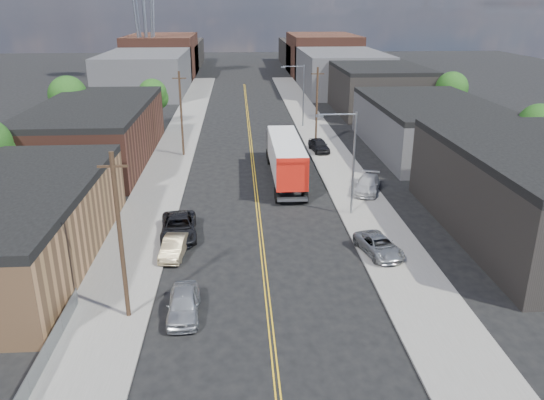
{
  "coord_description": "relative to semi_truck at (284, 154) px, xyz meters",
  "views": [
    {
      "loc": [
        -1.58,
        -17.09,
        17.2
      ],
      "look_at": [
        0.98,
        22.41,
        2.5
      ],
      "focal_mm": 35.0,
      "sensor_mm": 36.0,
      "label": 1
    }
  ],
  "objects": [
    {
      "name": "car_right_lot_a",
      "position": [
        5.21,
        -18.92,
        -1.73
      ],
      "size": [
        3.25,
        5.15,
        1.32
      ],
      "primitive_type": "imported",
      "rotation": [
        0.0,
        0.0,
        0.24
      ],
      "color": "#949698",
      "rests_on": "sidewalk_right"
    },
    {
      "name": "industrial_right_b",
      "position": [
        18.85,
        10.07,
        0.51
      ],
      "size": [
        14.0,
        24.0,
        6.1
      ],
      "color": "#3C3C3E",
      "rests_on": "ground"
    },
    {
      "name": "car_left_a",
      "position": [
        -8.15,
        -25.93,
        -1.77
      ],
      "size": [
        1.96,
        4.61,
        1.55
      ],
      "primitive_type": "imported",
      "rotation": [
        0.0,
        0.0,
        0.03
      ],
      "color": "#AEB1B4",
      "rests_on": "ground"
    },
    {
      "name": "car_left_c",
      "position": [
        -9.55,
        -14.59,
        -1.72
      ],
      "size": [
        3.22,
        6.11,
        1.64
      ],
      "primitive_type": "imported",
      "rotation": [
        0.0,
        0.0,
        0.09
      ],
      "color": "black",
      "rests_on": "ground"
    },
    {
      "name": "streetlight_near",
      "position": [
        4.45,
        -10.93,
        2.78
      ],
      "size": [
        3.39,
        0.25,
        9.0
      ],
      "color": "gray",
      "rests_on": "ground"
    },
    {
      "name": "warehouse_brown",
      "position": [
        -21.15,
        8.07,
        0.76
      ],
      "size": [
        12.0,
        26.0,
        6.6
      ],
      "color": "#47251C",
      "rests_on": "ground"
    },
    {
      "name": "skyline_left_c",
      "position": [
        -23.15,
        104.07,
        0.96
      ],
      "size": [
        16.0,
        40.0,
        7.0
      ],
      "primitive_type": "cube",
      "color": "black",
      "rests_on": "ground"
    },
    {
      "name": "skyline_left_b",
      "position": [
        -23.15,
        84.07,
        2.46
      ],
      "size": [
        16.0,
        26.0,
        10.0
      ],
      "primitive_type": "cube",
      "color": "#47251C",
      "rests_on": "ground"
    },
    {
      "name": "sidewalk_left",
      "position": [
        -12.65,
        9.07,
        -2.47
      ],
      "size": [
        5.0,
        140.0,
        0.15
      ],
      "primitive_type": "cube",
      "color": "slate",
      "rests_on": "ground"
    },
    {
      "name": "sidewalk_right",
      "position": [
        6.35,
        9.07,
        -2.47
      ],
      "size": [
        5.0,
        140.0,
        0.15
      ],
      "primitive_type": "cube",
      "color": "slate",
      "rests_on": "ground"
    },
    {
      "name": "industrial_right_c",
      "position": [
        18.85,
        36.07,
        1.26
      ],
      "size": [
        14.0,
        22.0,
        7.6
      ],
      "color": "black",
      "rests_on": "ground"
    },
    {
      "name": "tree_left_far",
      "position": [
        -17.09,
        26.07,
        2.02
      ],
      "size": [
        4.35,
        4.2,
        6.97
      ],
      "color": "black",
      "rests_on": "ground"
    },
    {
      "name": "utility_pole_right",
      "position": [
        5.05,
        12.07,
        2.59
      ],
      "size": [
        1.6,
        0.26,
        10.0
      ],
      "color": "black",
      "rests_on": "ground"
    },
    {
      "name": "tree_left_mid",
      "position": [
        -27.09,
        19.07,
        2.94
      ],
      "size": [
        5.1,
        5.04,
        8.37
      ],
      "color": "black",
      "rests_on": "ground"
    },
    {
      "name": "warehouse_tan",
      "position": [
        -21.15,
        -17.93,
        0.26
      ],
      "size": [
        12.0,
        22.0,
        5.6
      ],
      "color": "#916643",
      "rests_on": "ground"
    },
    {
      "name": "tree_right_far",
      "position": [
        26.91,
        24.07,
        2.63
      ],
      "size": [
        4.85,
        4.76,
        7.91
      ],
      "color": "black",
      "rests_on": "ground"
    },
    {
      "name": "car_right_lot_b",
      "position": [
        7.55,
        -5.53,
        -1.65
      ],
      "size": [
        3.71,
        5.51,
        1.48
      ],
      "primitive_type": "imported",
      "rotation": [
        0.0,
        0.0,
        -0.35
      ],
      "color": "#B4B4B4",
      "rests_on": "sidewalk_right"
    },
    {
      "name": "skyline_right_a",
      "position": [
        16.85,
        59.07,
        1.46
      ],
      "size": [
        16.0,
        30.0,
        8.0
      ],
      "primitive_type": "cube",
      "color": "#3C3C3E",
      "rests_on": "ground"
    },
    {
      "name": "ground",
      "position": [
        -3.15,
        24.07,
        -2.54
      ],
      "size": [
        260.0,
        260.0,
        0.0
      ],
      "primitive_type": "plane",
      "color": "black",
      "rests_on": "ground"
    },
    {
      "name": "skyline_left_a",
      "position": [
        -23.15,
        59.07,
        1.46
      ],
      "size": [
        16.0,
        30.0,
        8.0
      ],
      "primitive_type": "cube",
      "color": "#3C3C3E",
      "rests_on": "ground"
    },
    {
      "name": "skyline_right_c",
      "position": [
        16.85,
        104.07,
        0.96
      ],
      "size": [
        16.0,
        40.0,
        7.0
      ],
      "primitive_type": "cube",
      "color": "black",
      "rests_on": "ground"
    },
    {
      "name": "streetlight_far",
      "position": [
        4.45,
        24.07,
        2.78
      ],
      "size": [
        3.39,
        0.25,
        9.0
      ],
      "color": "gray",
      "rests_on": "ground"
    },
    {
      "name": "chainlink_fence",
      "position": [
        -14.65,
        -32.43,
        -1.89
      ],
      "size": [
        0.05,
        16.0,
        1.22
      ],
      "color": "slate",
      "rests_on": "ground"
    },
    {
      "name": "semi_truck",
      "position": [
        0.0,
        0.0,
        0.0
      ],
      "size": [
        2.93,
        17.01,
        4.47
      ],
      "rotation": [
        0.0,
        0.0,
        0.0
      ],
      "color": "silver",
      "rests_on": "ground"
    },
    {
      "name": "utility_pole_left_far",
      "position": [
        -11.35,
        9.07,
        2.59
      ],
      "size": [
        1.6,
        0.26,
        10.0
      ],
      "color": "black",
      "rests_on": "ground"
    },
    {
      "name": "skyline_right_b",
      "position": [
        16.85,
        84.07,
        2.46
      ],
      "size": [
        16.0,
        26.0,
        10.0
      ],
      "primitive_type": "cube",
      "color": "#47251C",
      "rests_on": "ground"
    },
    {
      "name": "car_right_lot_c",
      "position": [
        5.09,
        9.63,
        -1.61
      ],
      "size": [
        2.47,
        4.8,
        1.56
      ],
      "primitive_type": "imported",
      "rotation": [
        0.0,
        0.0,
        0.14
      ],
      "color": "black",
      "rests_on": "sidewalk_right"
    },
    {
      "name": "utility_pole_left_near",
      "position": [
        -11.35,
        -25.93,
        2.59
      ],
      "size": [
        1.6,
        0.26,
        10.0
      ],
      "color": "black",
      "rests_on": "ground"
    },
    {
      "name": "car_left_b",
      "position": [
        -9.55,
        -17.93,
        -1.84
      ],
      "size": [
        1.94,
        4.42,
        1.41
      ],
      "primitive_type": "imported",
      "rotation": [
        0.0,
        0.0,
        -0.11
      ],
      "color": "#7E7052",
      "rests_on": "ground"
    },
    {
      "name": "tree_right_near",
      "position": [
        26.91,
        0.07,
        2.33
      ],
      "size": [
        4.6,
        4.48,
        7.44
      ],
      "color": "black",
      "rests_on": "ground"
    },
    {
      "name": "centerline",
      "position": [
        -3.15,
        9.07,
        -2.54
      ],
      "size": [
        0.32,
        120.0,
        0.01
      ],
      "primitive_type": "cube",
      "color": "gold",
      "rests_on": "ground"
    }
  ]
}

